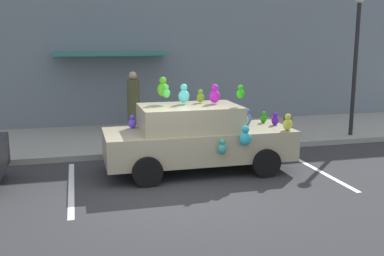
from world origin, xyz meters
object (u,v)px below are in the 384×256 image
Objects in this scene: teddy_bear_on_sidewalk at (287,128)px; pedestrian_near_shopfront at (134,105)px; street_lamp_post at (356,51)px; plush_covered_car at (197,137)px.

teddy_bear_on_sidewalk is 0.36× the size of pedestrian_near_shopfront.
pedestrian_near_shopfront is at bearing 162.66° from street_lamp_post.
pedestrian_near_shopfront is at bearing 155.45° from teddy_bear_on_sidewalk.
plush_covered_car is 4.11m from pedestrian_near_shopfront.
street_lamp_post is at bearing -17.34° from pedestrian_near_shopfront.
pedestrian_near_shopfront is at bearing 103.32° from plush_covered_car.
plush_covered_car is 6.23× the size of teddy_bear_on_sidewalk.
street_lamp_post is 2.19× the size of pedestrian_near_shopfront.
street_lamp_post is (5.38, 2.01, 1.87)m from plush_covered_car.
plush_covered_car reaches higher than pedestrian_near_shopfront.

